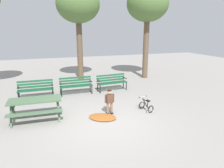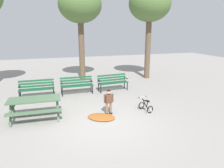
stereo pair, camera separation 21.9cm
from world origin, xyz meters
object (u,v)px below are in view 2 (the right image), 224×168
at_px(child_standing, 109,100).
at_px(kids_bicycle, 146,106).
at_px(park_bench_left, 77,84).
at_px(park_bench_right, 113,81).
at_px(park_bench_far_left, 37,87).
at_px(picnic_table, 35,103).

relative_size(child_standing, kids_bicycle, 1.63).
relative_size(park_bench_left, park_bench_right, 0.98).
height_order(park_bench_far_left, park_bench_right, same).
bearing_deg(child_standing, park_bench_right, 69.48).
bearing_deg(child_standing, picnic_table, 170.65).
distance_m(park_bench_left, park_bench_right, 1.89).
bearing_deg(park_bench_right, picnic_table, -145.87).
xyz_separation_m(picnic_table, park_bench_left, (1.88, 2.56, -0.08)).
xyz_separation_m(park_bench_right, child_standing, (-1.12, -2.99, 0.07)).
bearing_deg(kids_bicycle, park_bench_right, 96.66).
height_order(park_bench_left, park_bench_right, same).
distance_m(park_bench_far_left, park_bench_left, 1.90).
bearing_deg(picnic_table, child_standing, -9.35).
bearing_deg(park_bench_far_left, picnic_table, -89.48).
bearing_deg(picnic_table, kids_bicycle, -8.26).
bearing_deg(park_bench_left, park_bench_right, -0.08).
bearing_deg(park_bench_right, kids_bicycle, -83.34).
height_order(park_bench_left, child_standing, child_standing).
xyz_separation_m(park_bench_right, kids_bicycle, (0.37, -3.16, -0.31)).
relative_size(picnic_table, park_bench_left, 1.15).
height_order(picnic_table, kids_bicycle, picnic_table).
height_order(park_bench_left, kids_bicycle, park_bench_left).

